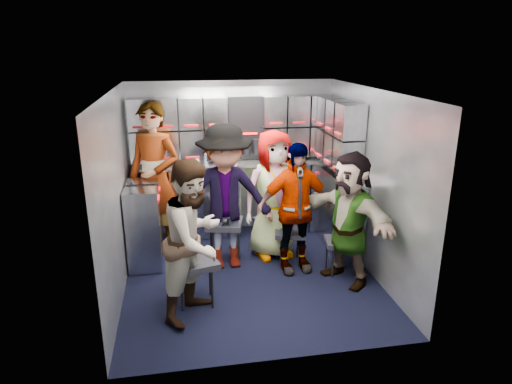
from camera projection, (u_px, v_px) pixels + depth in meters
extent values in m
plane|color=black|center=(250.00, 276.00, 5.28)|extent=(3.00, 3.00, 0.00)
cube|color=gray|center=(232.00, 157.00, 6.36)|extent=(2.80, 0.04, 2.10)
cube|color=gray|center=(117.00, 196.00, 4.73)|extent=(0.04, 3.00, 2.10)
cube|color=gray|center=(371.00, 183.00, 5.19)|extent=(0.04, 3.00, 2.10)
cube|color=silver|center=(249.00, 91.00, 4.63)|extent=(2.80, 3.00, 0.02)
cube|color=gray|center=(235.00, 200.00, 6.34)|extent=(2.68, 0.38, 0.99)
cube|color=gray|center=(144.00, 225.00, 5.46)|extent=(0.38, 0.76, 0.99)
cube|color=silver|center=(234.00, 163.00, 6.18)|extent=(2.68, 0.42, 0.03)
cube|color=gray|center=(233.00, 128.00, 6.09)|extent=(2.68, 0.28, 0.82)
cube|color=gray|center=(339.00, 134.00, 5.69)|extent=(0.28, 1.00, 0.82)
cube|color=gray|center=(338.00, 211.00, 5.90)|extent=(0.28, 1.20, 1.00)
cube|color=#AD0B12|center=(236.00, 177.00, 6.03)|extent=(2.60, 0.02, 0.03)
cube|color=black|center=(195.00, 263.00, 4.60)|extent=(0.50, 0.48, 0.06)
cylinder|color=black|center=(182.00, 292.00, 4.52)|extent=(0.03, 0.03, 0.43)
cylinder|color=black|center=(212.00, 289.00, 4.57)|extent=(0.03, 0.03, 0.43)
cylinder|color=black|center=(181.00, 279.00, 4.77)|extent=(0.03, 0.03, 0.43)
cylinder|color=black|center=(210.00, 277.00, 4.82)|extent=(0.03, 0.03, 0.43)
cube|color=black|center=(224.00, 224.00, 5.56)|extent=(0.51, 0.49, 0.07)
cylinder|color=black|center=(213.00, 248.00, 5.48)|extent=(0.03, 0.03, 0.45)
cylinder|color=black|center=(239.00, 246.00, 5.53)|extent=(0.03, 0.03, 0.45)
cylinder|color=black|center=(211.00, 239.00, 5.73)|extent=(0.03, 0.03, 0.45)
cylinder|color=black|center=(236.00, 237.00, 5.79)|extent=(0.03, 0.03, 0.45)
cube|color=black|center=(270.00, 221.00, 5.88)|extent=(0.45, 0.44, 0.06)
cylinder|color=black|center=(262.00, 239.00, 5.81)|extent=(0.02, 0.02, 0.37)
cylinder|color=black|center=(282.00, 238.00, 5.86)|extent=(0.02, 0.02, 0.37)
cylinder|color=black|center=(259.00, 233.00, 6.02)|extent=(0.02, 0.02, 0.37)
cylinder|color=black|center=(278.00, 231.00, 6.06)|extent=(0.02, 0.02, 0.37)
cube|color=black|center=(290.00, 233.00, 5.49)|extent=(0.42, 0.40, 0.06)
cylinder|color=black|center=(281.00, 253.00, 5.43)|extent=(0.02, 0.02, 0.37)
cylinder|color=black|center=(302.00, 251.00, 5.47)|extent=(0.02, 0.02, 0.37)
cylinder|color=black|center=(277.00, 245.00, 5.64)|extent=(0.02, 0.02, 0.37)
cylinder|color=black|center=(297.00, 244.00, 5.68)|extent=(0.02, 0.02, 0.37)
cube|color=black|center=(341.00, 242.00, 5.25)|extent=(0.40, 0.39, 0.06)
cylinder|color=black|center=(333.00, 263.00, 5.18)|extent=(0.02, 0.02, 0.37)
cylinder|color=black|center=(354.00, 261.00, 5.23)|extent=(0.02, 0.02, 0.37)
cylinder|color=black|center=(326.00, 255.00, 5.39)|extent=(0.02, 0.02, 0.37)
cylinder|color=black|center=(347.00, 253.00, 5.43)|extent=(0.02, 0.02, 0.37)
imported|color=black|center=(155.00, 179.00, 5.70)|extent=(0.83, 0.73, 1.90)
imported|color=black|center=(195.00, 240.00, 4.32)|extent=(0.93, 0.97, 1.58)
imported|color=black|center=(225.00, 198.00, 5.27)|extent=(1.13, 0.66, 1.73)
imported|color=black|center=(274.00, 195.00, 5.58)|extent=(0.86, 0.64, 1.60)
imported|color=black|center=(294.00, 208.00, 5.21)|extent=(0.94, 0.47, 1.53)
imported|color=black|center=(349.00, 218.00, 4.97)|extent=(1.02, 1.43, 1.49)
cylinder|color=white|center=(206.00, 155.00, 6.02)|extent=(0.06, 0.06, 0.26)
cylinder|color=white|center=(235.00, 155.00, 6.09)|extent=(0.06, 0.06, 0.24)
cylinder|color=white|center=(276.00, 152.00, 6.18)|extent=(0.06, 0.06, 0.26)
cylinder|color=beige|center=(196.00, 161.00, 6.02)|extent=(0.08, 0.08, 0.10)
cylinder|color=beige|center=(267.00, 158.00, 6.17)|extent=(0.08, 0.08, 0.11)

